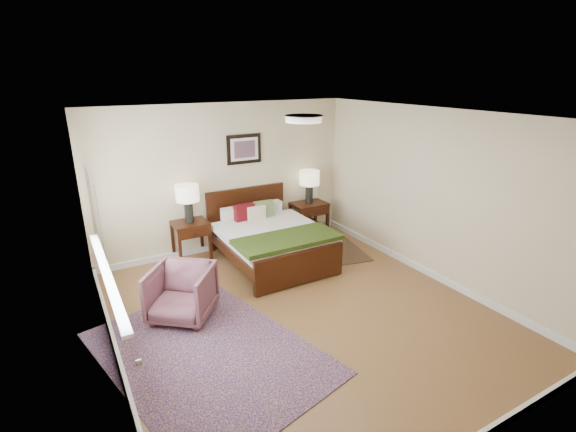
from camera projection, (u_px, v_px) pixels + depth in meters
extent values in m
plane|color=brown|center=(301.00, 311.00, 5.44)|extent=(5.00, 5.00, 0.00)
cube|color=beige|center=(226.00, 178.00, 7.09)|extent=(4.50, 0.04, 2.50)
cube|color=beige|center=(485.00, 323.00, 2.98)|extent=(4.50, 0.04, 2.50)
cube|color=beige|center=(102.00, 260.00, 3.98)|extent=(0.04, 5.00, 2.50)
cube|color=beige|center=(433.00, 195.00, 6.08)|extent=(0.04, 5.00, 2.50)
cube|color=white|center=(304.00, 115.00, 4.63)|extent=(4.50, 5.00, 0.02)
cube|color=silver|center=(93.00, 223.00, 4.52)|extent=(0.02, 2.72, 1.32)
cube|color=silver|center=(95.00, 223.00, 4.52)|extent=(0.01, 2.60, 1.20)
cube|color=silver|center=(107.00, 275.00, 4.74)|extent=(0.10, 2.72, 0.04)
cube|color=silver|center=(143.00, 387.00, 2.60)|extent=(0.01, 1.00, 2.18)
cube|color=brown|center=(146.00, 391.00, 2.62)|extent=(0.01, 0.90, 2.10)
cylinder|color=#999999|center=(139.00, 362.00, 2.96)|extent=(0.04, 0.04, 0.04)
cylinder|color=white|center=(303.00, 119.00, 4.64)|extent=(0.40, 0.40, 0.07)
cylinder|color=beige|center=(304.00, 116.00, 4.63)|extent=(0.44, 0.44, 0.01)
cube|color=black|center=(247.00, 215.00, 7.45)|extent=(1.47, 0.06, 1.03)
cube|color=black|center=(300.00, 268.00, 6.02)|extent=(1.47, 0.06, 0.51)
cube|color=black|center=(231.00, 254.00, 6.44)|extent=(0.06, 1.83, 0.17)
cube|color=black|center=(307.00, 237.00, 7.09)|extent=(0.06, 1.83, 0.17)
cube|color=silver|center=(271.00, 238.00, 6.73)|extent=(1.37, 1.81, 0.20)
cube|color=silver|center=(273.00, 232.00, 6.60)|extent=(1.55, 1.58, 0.09)
cube|color=#314313|center=(288.00, 239.00, 6.21)|extent=(1.59, 0.70, 0.06)
cube|color=silver|center=(235.00, 214.00, 7.06)|extent=(0.46, 0.18, 0.24)
cube|color=silver|center=(269.00, 208.00, 7.36)|extent=(0.46, 0.18, 0.24)
cube|color=#51090E|center=(244.00, 213.00, 7.00)|extent=(0.36, 0.17, 0.29)
cube|color=#5E7744|center=(264.00, 210.00, 7.17)|extent=(0.36, 0.16, 0.29)
cube|color=beige|center=(256.00, 214.00, 7.03)|extent=(0.32, 0.13, 0.26)
cube|color=black|center=(244.00, 149.00, 7.08)|extent=(0.62, 0.03, 0.50)
cube|color=silver|center=(245.00, 149.00, 7.06)|extent=(0.50, 0.01, 0.38)
cube|color=#A52D23|center=(245.00, 149.00, 7.05)|extent=(0.38, 0.01, 0.28)
cube|color=black|center=(190.00, 223.00, 6.75)|extent=(0.56, 0.50, 0.05)
cube|color=black|center=(180.00, 250.00, 6.56)|extent=(0.05, 0.05, 0.62)
cube|color=black|center=(210.00, 244.00, 6.79)|extent=(0.05, 0.05, 0.62)
cube|color=black|center=(173.00, 240.00, 6.92)|extent=(0.05, 0.05, 0.62)
cube|color=black|center=(201.00, 235.00, 7.15)|extent=(0.05, 0.05, 0.62)
cube|color=black|center=(195.00, 234.00, 6.59)|extent=(0.50, 0.03, 0.14)
cube|color=black|center=(309.00, 204.00, 7.83)|extent=(0.64, 0.48, 0.05)
cube|color=black|center=(301.00, 226.00, 7.63)|extent=(0.05, 0.05, 0.59)
cube|color=black|center=(327.00, 221.00, 7.90)|extent=(0.05, 0.05, 0.59)
cube|color=black|center=(290.00, 219.00, 7.97)|extent=(0.05, 0.05, 0.59)
cube|color=black|center=(315.00, 214.00, 8.24)|extent=(0.05, 0.05, 0.59)
cube|color=black|center=(315.00, 212.00, 7.68)|extent=(0.58, 0.03, 0.14)
cube|color=black|center=(309.00, 227.00, 7.98)|extent=(0.58, 0.42, 0.03)
cube|color=black|center=(309.00, 226.00, 7.97)|extent=(0.23, 0.30, 0.03)
cube|color=black|center=(309.00, 224.00, 7.96)|extent=(0.23, 0.30, 0.03)
cube|color=black|center=(309.00, 223.00, 7.95)|extent=(0.23, 0.30, 0.03)
cube|color=black|center=(309.00, 221.00, 7.94)|extent=(0.23, 0.30, 0.03)
cylinder|color=black|center=(189.00, 212.00, 6.69)|extent=(0.14, 0.14, 0.32)
cylinder|color=black|center=(188.00, 202.00, 6.63)|extent=(0.02, 0.02, 0.06)
cylinder|color=beige|center=(187.00, 193.00, 6.58)|extent=(0.37, 0.37, 0.26)
cylinder|color=black|center=(309.00, 194.00, 7.77)|extent=(0.14, 0.14, 0.32)
cylinder|color=black|center=(309.00, 185.00, 7.71)|extent=(0.02, 0.02, 0.06)
cylinder|color=beige|center=(309.00, 178.00, 7.66)|extent=(0.37, 0.37, 0.26)
imported|color=brown|center=(182.00, 293.00, 5.21)|extent=(1.04, 1.04, 0.68)
cube|color=#110D41|center=(208.00, 353.00, 4.62)|extent=(2.47, 3.05, 0.01)
cube|color=black|center=(340.00, 251.00, 7.28)|extent=(0.94, 1.23, 0.01)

